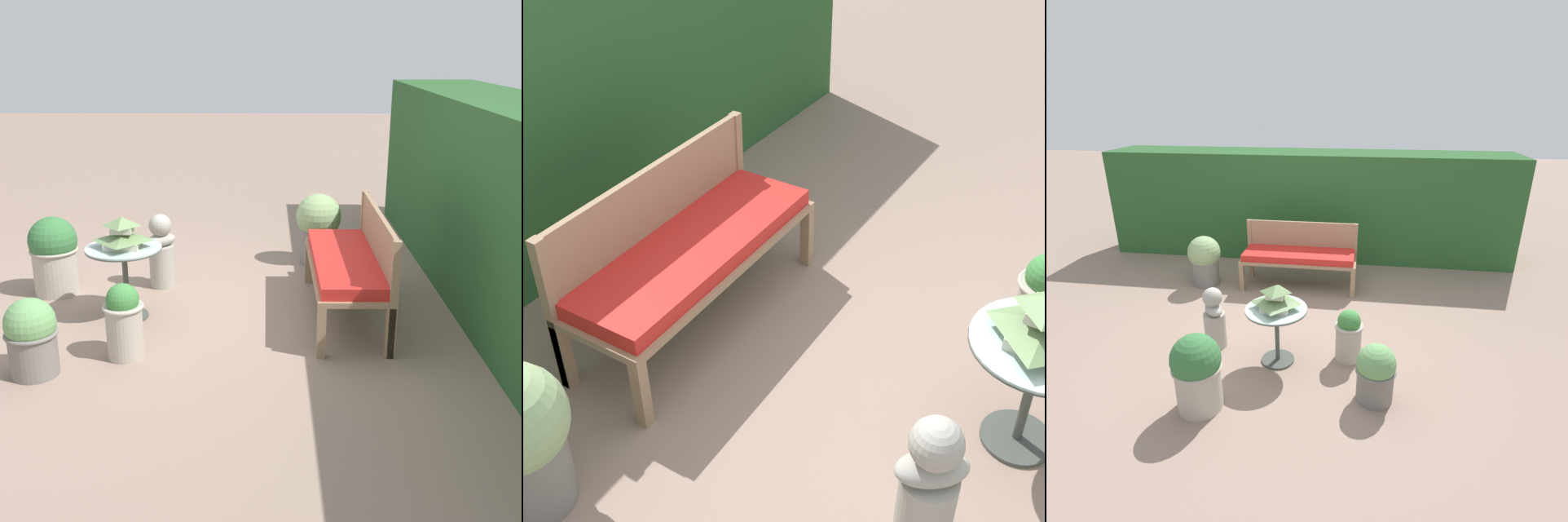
{
  "view_description": "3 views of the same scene",
  "coord_description": "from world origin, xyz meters",
  "views": [
    {
      "loc": [
        4.98,
        0.62,
        2.15
      ],
      "look_at": [
        0.2,
        0.58,
        0.51
      ],
      "focal_mm": 45.0,
      "sensor_mm": 36.0,
      "label": 1
    },
    {
      "loc": [
        -2.33,
        -0.75,
        2.6
      ],
      "look_at": [
        -0.02,
        0.66,
        0.65
      ],
      "focal_mm": 50.0,
      "sensor_mm": 36.0,
      "label": 2
    },
    {
      "loc": [
        0.88,
        -3.86,
        2.47
      ],
      "look_at": [
        0.24,
        0.71,
        0.61
      ],
      "focal_mm": 28.0,
      "sensor_mm": 36.0,
      "label": 3
    }
  ],
  "objects": [
    {
      "name": "patio_table",
      "position": [
        0.11,
        -0.5,
        0.46
      ],
      "size": [
        0.6,
        0.6,
        0.59
      ],
      "color": "#424742",
      "rests_on": "ground"
    },
    {
      "name": "pagoda_birdhouse",
      "position": [
        0.11,
        -0.5,
        0.7
      ],
      "size": [
        0.36,
        0.36,
        0.24
      ],
      "color": "beige",
      "rests_on": "patio_table"
    },
    {
      "name": "garden_bust",
      "position": [
        -0.59,
        -0.32,
        0.33
      ],
      "size": [
        0.3,
        0.32,
        0.67
      ],
      "rotation": [
        0.0,
        0.0,
        -0.9
      ],
      "color": "#A39E93",
      "rests_on": "ground"
    },
    {
      "name": "foliage_hedge_back",
      "position": [
        0.0,
        2.63,
        0.84
      ],
      "size": [
        6.4,
        0.96,
        1.67
      ],
      "primitive_type": "cube",
      "color": "#285628",
      "rests_on": "ground"
    },
    {
      "name": "potted_plant_bench_left",
      "position": [
        -1.25,
        1.14,
        0.38
      ],
      "size": [
        0.45,
        0.45,
        0.7
      ],
      "color": "slate",
      "rests_on": "ground"
    },
    {
      "name": "potted_plant_table_far",
      "position": [
        -0.41,
        -1.23,
        0.36
      ],
      "size": [
        0.42,
        0.42,
        0.69
      ],
      "color": "#ADA393",
      "rests_on": "ground"
    },
    {
      "name": "garden_bench",
      "position": [
        0.06,
        1.25,
        0.43
      ],
      "size": [
        1.56,
        0.54,
        0.51
      ],
      "color": "#937556",
      "rests_on": "ground"
    },
    {
      "name": "ground",
      "position": [
        0.0,
        0.0,
        0.0
      ],
      "size": [
        30.0,
        30.0,
        0.0
      ],
      "primitive_type": "plane",
      "color": "gray"
    },
    {
      "name": "bench_backrest",
      "position": [
        0.06,
        1.5,
        0.63
      ],
      "size": [
        1.56,
        0.06,
        0.86
      ],
      "color": "#937556",
      "rests_on": "ground"
    },
    {
      "name": "potted_plant_hedge_corner",
      "position": [
        0.81,
        -0.37,
        0.28
      ],
      "size": [
        0.29,
        0.29,
        0.55
      ],
      "color": "#ADA393",
      "rests_on": "ground"
    },
    {
      "name": "potted_plant_bench_right",
      "position": [
        1.07,
        -0.93,
        0.28
      ],
      "size": [
        0.35,
        0.35,
        0.54
      ],
      "color": "slate",
      "rests_on": "ground"
    }
  ]
}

